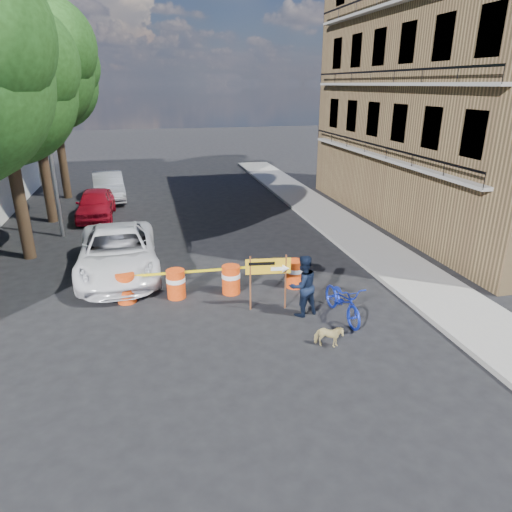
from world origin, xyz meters
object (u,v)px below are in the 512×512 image
pedestrian (303,286)px  suv_white (118,252)px  bicycle (344,284)px  barrel_mid_right (231,279)px  detour_sign (273,270)px  barrel_far_left (126,287)px  sedan_red (96,204)px  sedan_silver (108,186)px  barrel_mid_left (176,283)px  dog (329,336)px  barrel_far_right (295,273)px

pedestrian → suv_white: (-5.17, 4.33, -0.11)m
bicycle → barrel_mid_right: bearing=136.3°
barrel_mid_right → detour_sign: 1.82m
barrel_far_left → pedestrian: bearing=-22.2°
pedestrian → bicycle: 1.13m
sedan_red → sedan_silver: 3.82m
pedestrian → barrel_mid_left: bearing=-45.4°
barrel_mid_left → suv_white: (-1.78, 2.39, 0.31)m
barrel_mid_left → suv_white: bearing=126.6°
dog → sedan_red: 15.19m
barrel_mid_left → suv_white: suv_white is taller
sedan_silver → dog: bearing=-76.5°
barrel_far_right → sedan_red: sedan_red is taller
sedan_silver → sedan_red: bearing=-101.7°
sedan_silver → bicycle: bearing=-72.2°
bicycle → suv_white: (-6.19, 4.79, -0.25)m
detour_sign → barrel_mid_right: bearing=133.8°
pedestrian → bicycle: bearing=140.2°
barrel_mid_right → bicycle: bearing=-40.5°
barrel_mid_right → sedan_silver: size_ratio=0.20×
barrel_far_right → sedan_silver: bearing=115.3°
dog → sedan_silver: bearing=42.7°
barrel_far_left → dog: size_ratio=1.25×
suv_white → dog: bearing=-51.5°
barrel_mid_left → barrel_mid_right: 1.69m
detour_sign → barrel_far_left: bearing=168.1°
bicycle → dog: (-0.94, -1.34, -0.72)m
sedan_red → bicycle: bearing=-57.8°
detour_sign → sedan_silver: bearing=117.2°
suv_white → sedan_silver: bearing=93.0°
bicycle → barrel_far_right: bearing=102.4°
barrel_far_right → dog: barrel_far_right is taller
suv_white → sedan_silver: size_ratio=1.23×
dog → suv_white: 8.08m
barrel_mid_left → sedan_silver: 14.02m
dog → pedestrian: bearing=25.5°
barrel_far_left → barrel_mid_left: same height
suv_white → sedan_silver: suv_white is taller
barrel_mid_right → dog: barrel_mid_right is taller
barrel_mid_left → bicycle: bicycle is taller
bicycle → barrel_mid_left: bearing=148.3°
barrel_mid_right → suv_white: bearing=144.6°
barrel_far_left → sedan_red: sedan_red is taller
barrel_far_left → sedan_silver: (-1.30, 13.70, 0.28)m
barrel_far_left → dog: (4.94, -3.78, -0.17)m
barrel_mid_left → detour_sign: detour_sign is taller
suv_white → sedan_silver: 11.40m
detour_sign → bicycle: size_ratio=0.81×
dog → barrel_mid_right: bearing=48.9°
detour_sign → sedan_silver: detour_sign is taller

